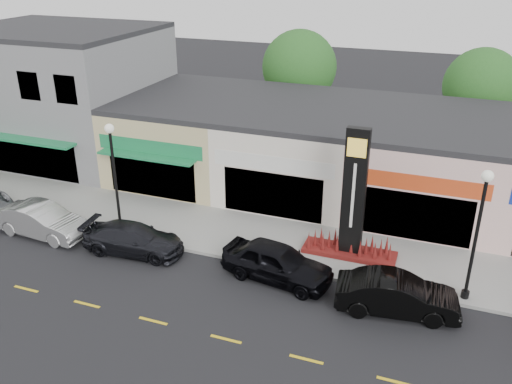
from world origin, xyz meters
TOP-DOWN VIEW (x-y plane):
  - ground at (0.00, 0.00)m, footprint 120.00×120.00m
  - sidewalk at (0.00, 4.35)m, footprint 52.00×4.30m
  - curb at (0.00, 2.10)m, footprint 52.00×0.20m
  - building_grey_2story at (-18.00, 11.48)m, footprint 12.00×10.95m
  - shop_beige at (-8.50, 11.46)m, footprint 7.00×10.85m
  - shop_cream at (-1.50, 11.47)m, footprint 7.00×10.01m
  - shop_pink_w at (5.50, 11.47)m, footprint 7.00×10.01m
  - tree_rear_west at (-4.00, 19.50)m, footprint 5.20×5.20m
  - tree_rear_mid at (8.00, 19.50)m, footprint 4.80×4.80m
  - lamp_west_near at (-8.00, 2.50)m, footprint 0.44×0.44m
  - lamp_east_near at (8.00, 2.50)m, footprint 0.44×0.44m
  - pylon_sign at (3.00, 4.20)m, footprint 4.20×1.30m
  - car_white_van at (-11.45, 1.03)m, footprint 1.95×4.86m
  - car_dark_sedan at (-6.41, 1.17)m, footprint 2.30×4.86m
  - car_black_sedan at (0.48, 1.37)m, footprint 2.65×5.03m
  - car_black_conv at (5.51, 0.80)m, footprint 2.25×4.84m

SIDE VIEW (x-z plane):
  - ground at x=0.00m, z-range 0.00..0.00m
  - sidewalk at x=0.00m, z-range 0.00..0.15m
  - curb at x=0.00m, z-range 0.00..0.15m
  - car_dark_sedan at x=-6.41m, z-range 0.00..1.37m
  - car_black_conv at x=5.51m, z-range 0.00..1.54m
  - car_white_van at x=-11.45m, z-range 0.00..1.57m
  - car_black_sedan at x=0.48m, z-range 0.00..1.63m
  - pylon_sign at x=3.00m, z-range -0.73..5.27m
  - shop_cream at x=-1.50m, z-range 0.00..4.80m
  - shop_pink_w at x=5.50m, z-range 0.00..4.80m
  - shop_beige at x=-8.50m, z-range 0.00..4.80m
  - lamp_west_near at x=-8.00m, z-range 0.74..6.21m
  - lamp_east_near at x=8.00m, z-range 0.74..6.21m
  - building_grey_2story at x=-18.00m, z-range -0.01..8.29m
  - tree_rear_mid at x=8.00m, z-range 1.24..8.53m
  - tree_rear_west at x=-4.00m, z-range 1.30..9.13m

